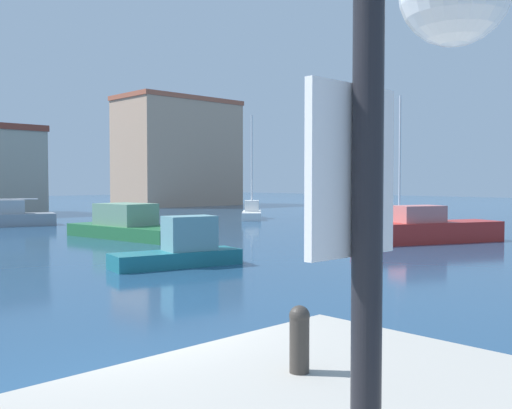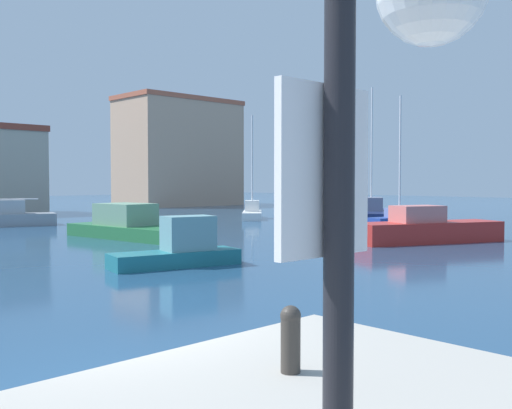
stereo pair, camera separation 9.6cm
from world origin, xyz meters
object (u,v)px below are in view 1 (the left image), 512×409
object	(u,v)px
sailboat_white_center_channel	(252,212)
motorboat_red_mid_harbor	(427,229)
motorboat_green_distant_east	(129,226)
sailboat_blue_near_pier	(399,219)
sailboat_navy_far_right	(371,212)
motorboat_teal_inner_mooring	(182,248)
mooring_bollard	(299,336)

from	to	relation	value
sailboat_white_center_channel	motorboat_red_mid_harbor	world-z (taller)	sailboat_white_center_channel
motorboat_green_distant_east	sailboat_blue_near_pier	bearing A→B (deg)	-19.59
sailboat_navy_far_right	motorboat_red_mid_harbor	world-z (taller)	sailboat_navy_far_right
sailboat_navy_far_right	sailboat_white_center_channel	world-z (taller)	sailboat_navy_far_right
sailboat_white_center_channel	motorboat_red_mid_harbor	size ratio (longest dim) A/B	1.06
motorboat_red_mid_harbor	motorboat_green_distant_east	xyz separation A→B (m)	(-8.54, 11.30, 0.00)
sailboat_navy_far_right	motorboat_teal_inner_mooring	bearing A→B (deg)	-158.63
sailboat_navy_far_right	motorboat_red_mid_harbor	size ratio (longest dim) A/B	1.35
mooring_bollard	motorboat_green_distant_east	xyz separation A→B (m)	(11.42, 21.33, -0.77)
mooring_bollard	motorboat_teal_inner_mooring	size ratio (longest dim) A/B	0.14
mooring_bollard	sailboat_blue_near_pier	world-z (taller)	sailboat_blue_near_pier
motorboat_red_mid_harbor	mooring_bollard	bearing A→B (deg)	-153.32
motorboat_teal_inner_mooring	sailboat_blue_near_pier	size ratio (longest dim) A/B	0.56
motorboat_red_mid_harbor	motorboat_green_distant_east	size ratio (longest dim) A/B	0.96
sailboat_navy_far_right	motorboat_green_distant_east	world-z (taller)	sailboat_navy_far_right
mooring_bollard	sailboat_blue_near_pier	size ratio (longest dim) A/B	0.08
motorboat_red_mid_harbor	motorboat_teal_inner_mooring	xyz separation A→B (m)	(-12.43, 1.80, -0.01)
sailboat_white_center_channel	motorboat_teal_inner_mooring	world-z (taller)	sailboat_white_center_channel
sailboat_white_center_channel	motorboat_green_distant_east	bearing A→B (deg)	-156.55
sailboat_navy_far_right	sailboat_white_center_channel	size ratio (longest dim) A/B	1.27
sailboat_white_center_channel	sailboat_navy_far_right	bearing A→B (deg)	-44.44
sailboat_navy_far_right	motorboat_red_mid_harbor	bearing A→B (deg)	-136.57
sailboat_navy_far_right	motorboat_green_distant_east	size ratio (longest dim) A/B	1.30
sailboat_navy_far_right	motorboat_red_mid_harbor	distance (m)	16.52
sailboat_blue_near_pier	mooring_bollard	bearing A→B (deg)	-149.51
sailboat_navy_far_right	sailboat_blue_near_pier	bearing A→B (deg)	-132.39
motorboat_red_mid_harbor	sailboat_blue_near_pier	bearing A→B (deg)	39.95
sailboat_white_center_channel	motorboat_red_mid_harbor	xyz separation A→B (m)	(-5.74, -17.49, 0.08)
mooring_bollard	sailboat_blue_near_pier	bearing A→B (deg)	30.49
mooring_bollard	motorboat_teal_inner_mooring	bearing A→B (deg)	57.52
motorboat_teal_inner_mooring	sailboat_blue_near_pier	world-z (taller)	sailboat_blue_near_pier
sailboat_white_center_channel	motorboat_green_distant_east	size ratio (longest dim) A/B	1.03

